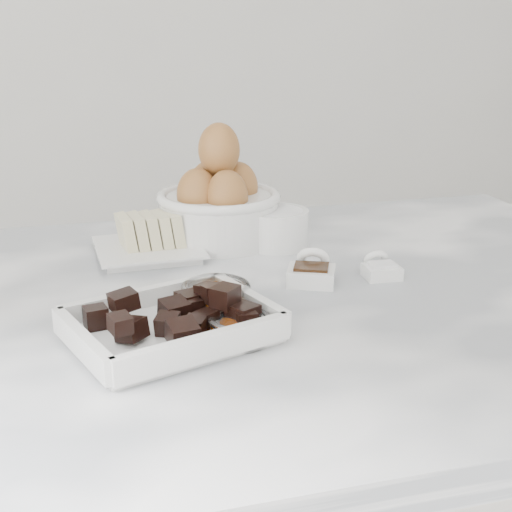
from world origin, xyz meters
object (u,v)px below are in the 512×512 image
(sugar_ramekin, at_px, (277,227))
(egg_bowl, at_px, (219,203))
(chocolate_dish, at_px, (171,319))
(zest_bowl, at_px, (239,328))
(honey_bowl, at_px, (216,297))
(butter_plate, at_px, (146,240))
(vanilla_spoon, at_px, (312,271))
(salt_spoon, at_px, (380,268))

(sugar_ramekin, relative_size, egg_bowl, 0.50)
(chocolate_dish, relative_size, zest_bowl, 3.69)
(sugar_ramekin, bearing_deg, honey_bowl, -122.72)
(butter_plate, bearing_deg, honey_bowl, -77.63)
(honey_bowl, bearing_deg, vanilla_spoon, 24.45)
(honey_bowl, relative_size, vanilla_spoon, 0.92)
(vanilla_spoon, bearing_deg, butter_plate, 138.53)
(egg_bowl, relative_size, vanilla_spoon, 2.16)
(butter_plate, bearing_deg, zest_bowl, -79.77)
(butter_plate, distance_m, honey_bowl, 0.24)
(egg_bowl, height_order, zest_bowl, egg_bowl)
(egg_bowl, height_order, honey_bowl, egg_bowl)
(vanilla_spoon, bearing_deg, zest_bowl, -132.18)
(zest_bowl, height_order, vanilla_spoon, vanilla_spoon)
(butter_plate, distance_m, vanilla_spoon, 0.26)
(egg_bowl, distance_m, salt_spoon, 0.29)
(zest_bowl, relative_size, vanilla_spoon, 0.76)
(chocolate_dish, height_order, salt_spoon, chocolate_dish)
(sugar_ramekin, relative_size, vanilla_spoon, 1.07)
(sugar_ramekin, bearing_deg, vanilla_spoon, -90.91)
(egg_bowl, relative_size, salt_spoon, 3.26)
(chocolate_dish, xyz_separation_m, honey_bowl, (0.06, 0.06, -0.00))
(sugar_ramekin, bearing_deg, chocolate_dish, -125.99)
(butter_plate, bearing_deg, salt_spoon, -31.36)
(honey_bowl, bearing_deg, butter_plate, 102.37)
(butter_plate, relative_size, sugar_ramekin, 1.61)
(butter_plate, relative_size, salt_spoon, 2.62)
(chocolate_dish, xyz_separation_m, salt_spoon, (0.30, 0.12, -0.01))
(honey_bowl, relative_size, salt_spoon, 1.40)
(chocolate_dish, distance_m, vanilla_spoon, 0.24)
(chocolate_dish, height_order, honey_bowl, chocolate_dish)
(butter_plate, bearing_deg, vanilla_spoon, -41.47)
(honey_bowl, bearing_deg, zest_bowl, -85.79)
(sugar_ramekin, distance_m, egg_bowl, 0.10)
(butter_plate, relative_size, egg_bowl, 0.80)
(egg_bowl, bearing_deg, vanilla_spoon, -70.67)
(chocolate_dish, distance_m, salt_spoon, 0.33)
(egg_bowl, distance_m, vanilla_spoon, 0.23)
(sugar_ramekin, xyz_separation_m, egg_bowl, (-0.08, 0.05, 0.03))
(egg_bowl, bearing_deg, honey_bowl, -103.55)
(sugar_ramekin, height_order, honey_bowl, sugar_ramekin)
(butter_plate, height_order, sugar_ramekin, butter_plate)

